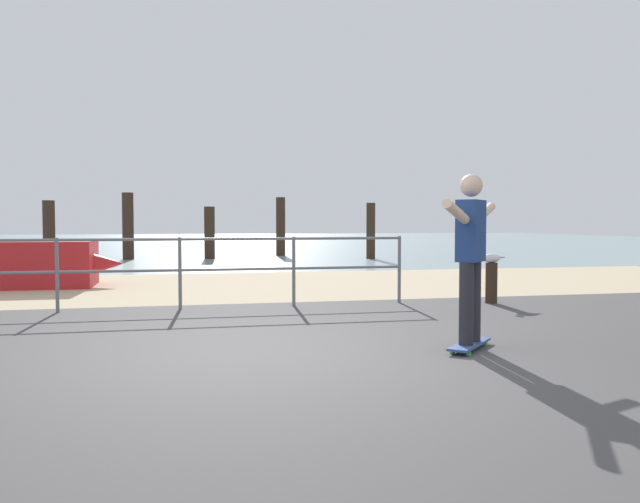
# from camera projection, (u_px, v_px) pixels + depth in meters

# --- Properties ---
(ground_plane) EXTENTS (24.00, 10.00, 0.04)m
(ground_plane) POSITION_uv_depth(u_px,v_px,m) (273.00, 387.00, 5.03)
(ground_plane) COLOR #474444
(ground_plane) RESTS_ON ground
(beach_strip) EXTENTS (24.00, 6.00, 0.04)m
(beach_strip) POSITION_uv_depth(u_px,v_px,m) (212.00, 286.00, 12.83)
(beach_strip) COLOR tan
(beach_strip) RESTS_ON ground
(sea_surface) EXTENTS (72.00, 50.00, 0.04)m
(sea_surface) POSITION_uv_depth(u_px,v_px,m) (186.00, 242.00, 40.12)
(sea_surface) COLOR #849EA3
(sea_surface) RESTS_ON ground
(skateboard) EXTENTS (0.69, 0.72, 0.08)m
(skateboard) POSITION_uv_depth(u_px,v_px,m) (470.00, 344.00, 6.41)
(skateboard) COLOR #334C8C
(skateboard) RESTS_ON ground
(skateboarder) EXTENTS (1.05, 1.12, 1.65)m
(skateboarder) POSITION_uv_depth(u_px,v_px,m) (471.00, 248.00, 6.37)
(skateboarder) COLOR #26262B
(skateboarder) RESTS_ON skateboard
(bollard_short) EXTENTS (0.18, 0.18, 0.64)m
(bollard_short) POSITION_uv_depth(u_px,v_px,m) (491.00, 284.00, 10.02)
(bollard_short) COLOR #332319
(bollard_short) RESTS_ON ground
(seagull) EXTENTS (0.49, 0.20, 0.18)m
(seagull) POSITION_uv_depth(u_px,v_px,m) (491.00, 258.00, 9.99)
(seagull) COLOR white
(seagull) RESTS_ON bollard_short
(groyne_post_0) EXTENTS (0.40, 0.40, 1.98)m
(groyne_post_0) POSITION_uv_depth(u_px,v_px,m) (49.00, 230.00, 22.04)
(groyne_post_0) COLOR #332319
(groyne_post_0) RESTS_ON ground
(groyne_post_1) EXTENTS (0.37, 0.37, 2.22)m
(groyne_post_1) POSITION_uv_depth(u_px,v_px,m) (128.00, 226.00, 21.48)
(groyne_post_1) COLOR #332319
(groyne_post_1) RESTS_ON ground
(groyne_post_2) EXTENTS (0.35, 0.35, 1.77)m
(groyne_post_2) POSITION_uv_depth(u_px,v_px,m) (210.00, 233.00, 21.97)
(groyne_post_2) COLOR #332319
(groyne_post_2) RESTS_ON ground
(groyne_post_3) EXTENTS (0.33, 0.33, 2.15)m
(groyne_post_3) POSITION_uv_depth(u_px,v_px,m) (281.00, 227.00, 23.87)
(groyne_post_3) COLOR #332319
(groyne_post_3) RESTS_ON ground
(groyne_post_4) EXTENTS (0.30, 0.30, 1.89)m
(groyne_post_4) POSITION_uv_depth(u_px,v_px,m) (371.00, 231.00, 21.94)
(groyne_post_4) COLOR #332319
(groyne_post_4) RESTS_ON ground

